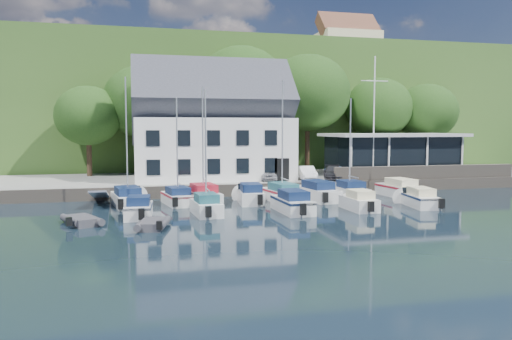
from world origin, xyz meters
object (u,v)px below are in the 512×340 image
(boat_r2_2, at_px, (292,201))
(club_pavilion, at_px, (392,154))
(harbor_building, at_px, (212,131))
(boat_r1_7, at_px, (399,187))
(boat_r1_3, at_px, (250,193))
(boat_r1_5, at_px, (317,190))
(boat_r1_0, at_px, (127,145))
(boat_r1_1, at_px, (177,149))
(dinghy_1, at_px, (153,223))
(boat_r2_4, at_px, (419,197))
(boat_r2_3, at_px, (359,200))
(car_silver, at_px, (268,173))
(car_white, at_px, (307,173))
(dinghy_0, at_px, (82,219))
(car_dgrey, at_px, (333,172))
(boat_r2_0, at_px, (139,207))
(boat_r1_4, at_px, (282,143))
(boat_r1_6, at_px, (350,143))
(flagpole, at_px, (374,118))
(boat_r2_1, at_px, (206,148))
(boat_r1_2, at_px, (203,140))
(car_blue, at_px, (337,172))

(boat_r2_2, bearing_deg, club_pavilion, 40.86)
(harbor_building, height_order, boat_r1_7, harbor_building)
(boat_r1_3, xyz_separation_m, boat_r2_2, (1.83, -4.60, 0.00))
(boat_r1_3, relative_size, boat_r1_5, 0.80)
(boat_r1_0, bearing_deg, boat_r1_5, -10.71)
(boat_r1_1, distance_m, dinghy_1, 9.54)
(boat_r2_4, relative_size, dinghy_1, 2.13)
(boat_r2_3, bearing_deg, boat_r1_3, 142.37)
(dinghy_1, bearing_deg, car_silver, 67.09)
(car_white, bearing_deg, dinghy_0, -138.59)
(harbor_building, distance_m, car_dgrey, 11.71)
(boat_r1_5, distance_m, boat_r2_2, 6.11)
(car_silver, height_order, dinghy_0, car_silver)
(boat_r1_0, distance_m, boat_r1_7, 21.95)
(boat_r2_0, bearing_deg, boat_r1_4, 27.31)
(boat_r1_6, distance_m, boat_r2_0, 17.64)
(flagpole, distance_m, boat_r2_1, 19.99)
(boat_r1_7, bearing_deg, boat_r1_1, 175.61)
(dinghy_0, bearing_deg, boat_r1_6, -6.64)
(club_pavilion, distance_m, flagpole, 5.81)
(car_white, height_order, boat_r1_6, boat_r1_6)
(boat_r2_2, bearing_deg, boat_r2_0, 176.78)
(boat_r1_1, xyz_separation_m, boat_r1_3, (5.36, -0.52, -3.36))
(harbor_building, distance_m, boat_r1_4, 10.14)
(boat_r1_3, bearing_deg, car_white, 47.49)
(harbor_building, bearing_deg, boat_r2_3, -61.05)
(boat_r2_1, bearing_deg, boat_r1_0, 131.67)
(boat_r2_1, distance_m, dinghy_1, 6.49)
(boat_r1_2, bearing_deg, boat_r1_6, -6.19)
(car_blue, xyz_separation_m, boat_r1_3, (-9.83, -6.84, -0.83))
(club_pavilion, height_order, car_dgrey, club_pavilion)
(boat_r2_1, relative_size, boat_r2_2, 1.37)
(car_blue, relative_size, boat_r2_3, 0.71)
(car_blue, xyz_separation_m, boat_r1_6, (-1.52, -6.21, 2.84))
(boat_r1_3, height_order, boat_r2_1, boat_r2_1)
(boat_r1_5, bearing_deg, boat_r1_4, 176.80)
(club_pavilion, distance_m, boat_r2_0, 28.22)
(harbor_building, distance_m, dinghy_0, 19.01)
(boat_r1_4, distance_m, boat_r2_4, 10.70)
(boat_r2_2, height_order, dinghy_0, boat_r2_2)
(boat_r1_5, distance_m, dinghy_1, 15.33)
(boat_r1_0, bearing_deg, boat_r1_1, -10.67)
(harbor_building, xyz_separation_m, boat_r1_1, (-3.95, -8.93, -1.24))
(boat_r1_3, relative_size, boat_r2_1, 0.66)
(flagpole, bearing_deg, boat_r1_2, -160.91)
(boat_r2_4, bearing_deg, dinghy_0, -167.64)
(boat_r1_7, height_order, boat_r2_2, boat_r1_7)
(boat_r1_5, height_order, boat_r2_3, boat_r1_5)
(car_silver, height_order, boat_r2_1, boat_r2_1)
(boat_r1_7, bearing_deg, dinghy_1, -161.60)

